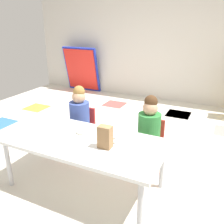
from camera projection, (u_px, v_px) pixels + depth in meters
The scene contains 11 objects.
ground_plane at pixel (117, 152), 3.42m from camera, with size 6.59×5.26×0.02m.
back_wall at pixel (171, 38), 5.16m from camera, with size 6.59×0.10×2.65m, color beige.
craft_table at pixel (84, 144), 2.53m from camera, with size 1.64×0.80×0.56m.
seated_child_near_camera at pixel (80, 113), 3.23m from camera, with size 0.32×0.31×0.92m.
seated_child_middle_seat at pixel (149, 126), 2.85m from camera, with size 0.32×0.31×0.92m.
folded_activity_table at pixel (82, 69), 6.13m from camera, with size 0.90×0.29×1.09m.
paper_bag_brown at pixel (105, 137), 2.33m from camera, with size 0.13×0.09×0.22m, color #9E754C.
paper_plate_near_edge at pixel (81, 133), 2.65m from camera, with size 0.18×0.18×0.01m, color white.
paper_plate_center_table at pixel (37, 133), 2.67m from camera, with size 0.18×0.18×0.01m, color white.
donut_powdered_on_plate at pixel (81, 132), 2.65m from camera, with size 0.11×0.11×0.03m, color white.
donut_powdered_loose at pixel (113, 140), 2.48m from camera, with size 0.12×0.12×0.04m, color white.
Camera 1 is at (1.24, -2.73, 1.71)m, focal length 39.79 mm.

